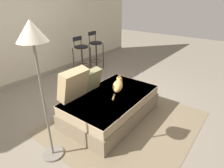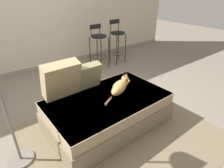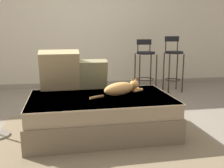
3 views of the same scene
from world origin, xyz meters
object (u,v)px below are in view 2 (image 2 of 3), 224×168
(throw_pillow_corner, at_px, (61,80))
(bar_stool_by_doorway, at_px, (117,39))
(bar_stool_near_window, at_px, (99,43))
(couch, at_px, (108,111))
(throw_pillow_middle, at_px, (88,76))
(cat, at_px, (120,86))

(throw_pillow_corner, bearing_deg, bar_stool_by_doorway, 34.41)
(bar_stool_near_window, bearing_deg, bar_stool_by_doorway, 0.13)
(couch, distance_m, bar_stool_by_doorway, 2.50)
(throw_pillow_middle, xyz_separation_m, bar_stool_by_doorway, (1.69, 1.43, -0.01))
(couch, distance_m, throw_pillow_middle, 0.57)
(throw_pillow_middle, distance_m, cat, 0.48)
(throw_pillow_corner, xyz_separation_m, bar_stool_near_window, (1.55, 1.44, -0.09))
(throw_pillow_corner, bearing_deg, cat, -26.41)
(couch, xyz_separation_m, cat, (0.25, 0.04, 0.29))
(couch, bearing_deg, throw_pillow_middle, 96.73)
(couch, relative_size, throw_pillow_middle, 4.33)
(bar_stool_by_doorway, bearing_deg, bar_stool_near_window, -179.87)
(couch, relative_size, throw_pillow_corner, 3.25)
(throw_pillow_middle, bearing_deg, bar_stool_near_window, 51.50)
(cat, bearing_deg, bar_stool_near_window, 64.69)
(couch, height_order, bar_stool_by_doorway, bar_stool_by_doorway)
(cat, bearing_deg, bar_stool_by_doorway, 51.96)
(couch, height_order, cat, cat)
(throw_pillow_corner, height_order, bar_stool_near_window, bar_stool_near_window)
(throw_pillow_middle, bearing_deg, cat, -50.38)
(throw_pillow_middle, xyz_separation_m, bar_stool_near_window, (1.14, 1.43, -0.03))
(bar_stool_near_window, bearing_deg, couch, -120.82)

